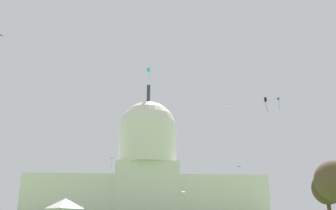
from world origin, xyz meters
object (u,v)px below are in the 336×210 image
object	(u,v)px
kite_violet_mid	(238,167)
kite_blue_high	(279,100)
kite_cyan_mid	(149,70)
kite_white_high	(226,108)
tree_east_far	(335,181)
kite_lime_mid	(132,164)
tree_east_mid	(327,189)
capitol_building	(147,176)
kite_black_mid	(266,101)
kite_orange_low	(110,160)
kite_turquoise_low	(184,193)

from	to	relation	value
kite_violet_mid	kite_blue_high	bearing A→B (deg)	-28.09
kite_blue_high	kite_cyan_mid	bearing A→B (deg)	103.09
kite_white_high	kite_violet_mid	world-z (taller)	kite_white_high
tree_east_far	kite_lime_mid	size ratio (longest dim) A/B	10.07
kite_violet_mid	kite_blue_high	world-z (taller)	kite_blue_high
tree_east_mid	kite_violet_mid	size ratio (longest dim) A/B	6.82
capitol_building	tree_east_far	bearing A→B (deg)	-74.77
kite_black_mid	kite_orange_low	bearing A→B (deg)	72.48
kite_violet_mid	kite_blue_high	distance (m)	33.36
kite_turquoise_low	kite_blue_high	size ratio (longest dim) A/B	0.32
tree_east_far	kite_white_high	world-z (taller)	kite_white_high
tree_east_far	kite_violet_mid	distance (m)	71.76
kite_cyan_mid	kite_orange_low	world-z (taller)	kite_cyan_mid
kite_violet_mid	kite_black_mid	world-z (taller)	kite_black_mid
kite_cyan_mid	kite_orange_low	xyz separation A→B (m)	(-8.89, 20.16, -15.45)
tree_east_mid	capitol_building	bearing A→B (deg)	110.51
kite_orange_low	kite_lime_mid	bearing A→B (deg)	152.67
kite_blue_high	kite_orange_low	size ratio (longest dim) A/B	1.61
tree_east_mid	kite_turquoise_low	size ratio (longest dim) A/B	9.16
kite_cyan_mid	kite_black_mid	distance (m)	33.79
kite_turquoise_low	kite_white_high	bearing A→B (deg)	29.83
kite_violet_mid	kite_orange_low	xyz separation A→B (m)	(-43.99, -45.64, -4.82)
tree_east_mid	kite_white_high	world-z (taller)	kite_white_high
tree_east_far	kite_turquoise_low	distance (m)	58.79
capitol_building	kite_orange_low	size ratio (longest dim) A/B	45.07
kite_lime_mid	kite_orange_low	distance (m)	49.88
tree_east_far	kite_lime_mid	bearing A→B (deg)	117.50
kite_white_high	kite_cyan_mid	bearing A→B (deg)	99.94
kite_violet_mid	kite_blue_high	size ratio (longest dim) A/B	0.44
tree_east_mid	kite_white_high	bearing A→B (deg)	97.03
tree_east_mid	kite_cyan_mid	distance (m)	47.42
kite_blue_high	kite_black_mid	xyz separation A→B (m)	(-12.26, -22.34, -7.70)
kite_cyan_mid	kite_blue_high	world-z (taller)	kite_blue_high
kite_black_mid	kite_white_high	bearing A→B (deg)	-14.30
kite_cyan_mid	kite_black_mid	bearing A→B (deg)	121.54
kite_black_mid	tree_east_mid	bearing A→B (deg)	-127.96
kite_lime_mid	kite_violet_mid	world-z (taller)	kite_lime_mid
kite_turquoise_low	kite_blue_high	distance (m)	42.33
kite_white_high	tree_east_far	bearing A→B (deg)	125.68
capitol_building	kite_lime_mid	distance (m)	44.82
tree_east_far	kite_lime_mid	xyz separation A→B (m)	(-38.74, 74.43, 13.38)
capitol_building	kite_black_mid	bearing A→B (deg)	-73.91
kite_white_high	kite_turquoise_low	xyz separation A→B (m)	(-20.05, -20.76, -35.36)
kite_lime_mid	kite_violet_mid	xyz separation A→B (m)	(39.94, -3.70, -1.32)
kite_orange_low	kite_turquoise_low	bearing A→B (deg)	121.36
tree_east_far	kite_lime_mid	distance (m)	84.97
tree_east_far	kite_white_high	distance (m)	84.02
kite_orange_low	kite_violet_mid	bearing A→B (deg)	113.41
tree_east_far	kite_blue_high	xyz separation A→B (m)	(8.17, 43.16, 29.50)
kite_white_high	kite_black_mid	distance (m)	56.83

